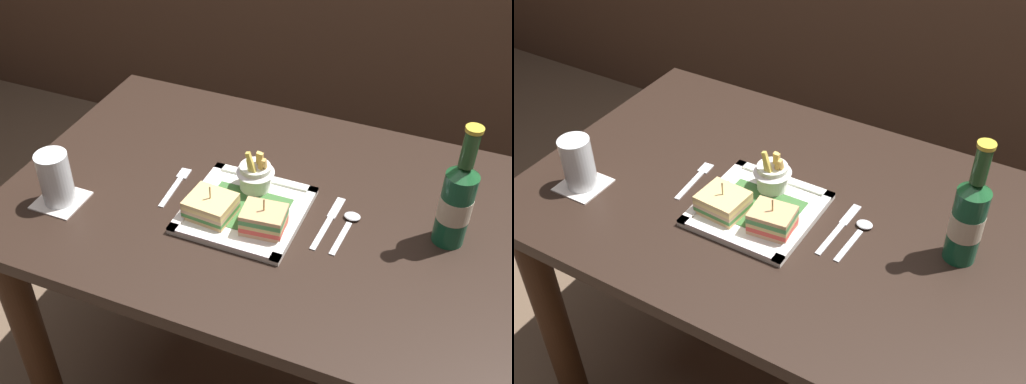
% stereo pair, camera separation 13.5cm
% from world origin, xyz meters
% --- Properties ---
extents(dining_table, '(1.13, 0.75, 0.72)m').
position_xyz_m(dining_table, '(0.00, 0.00, 0.58)').
color(dining_table, black).
rests_on(dining_table, ground_plane).
extents(square_plate, '(0.24, 0.24, 0.02)m').
position_xyz_m(square_plate, '(-0.03, -0.06, 0.73)').
color(square_plate, white).
rests_on(square_plate, dining_table).
extents(sandwich_half_left, '(0.10, 0.09, 0.07)m').
position_xyz_m(sandwich_half_left, '(-0.09, -0.10, 0.76)').
color(sandwich_half_left, tan).
rests_on(sandwich_half_left, square_plate).
extents(sandwich_half_right, '(0.09, 0.08, 0.08)m').
position_xyz_m(sandwich_half_right, '(0.03, -0.10, 0.76)').
color(sandwich_half_right, tan).
rests_on(sandwich_half_right, square_plate).
extents(fries_cup, '(0.08, 0.08, 0.11)m').
position_xyz_m(fries_cup, '(-0.03, 0.02, 0.78)').
color(fries_cup, white).
rests_on(fries_cup, square_plate).
extents(beer_bottle, '(0.06, 0.06, 0.27)m').
position_xyz_m(beer_bottle, '(0.38, 0.03, 0.82)').
color(beer_bottle, '#165637').
rests_on(beer_bottle, dining_table).
extents(drink_coaster, '(0.10, 0.10, 0.00)m').
position_xyz_m(drink_coaster, '(-0.41, -0.17, 0.73)').
color(drink_coaster, silver).
rests_on(drink_coaster, dining_table).
extents(water_glass, '(0.07, 0.07, 0.12)m').
position_xyz_m(water_glass, '(-0.41, -0.17, 0.78)').
color(water_glass, silver).
rests_on(water_glass, dining_table).
extents(fork, '(0.03, 0.14, 0.00)m').
position_xyz_m(fork, '(-0.21, -0.03, 0.73)').
color(fork, silver).
rests_on(fork, dining_table).
extents(knife, '(0.02, 0.18, 0.00)m').
position_xyz_m(knife, '(0.15, -0.01, 0.73)').
color(knife, silver).
rests_on(knife, dining_table).
extents(spoon, '(0.03, 0.14, 0.01)m').
position_xyz_m(spoon, '(0.19, -0.01, 0.73)').
color(spoon, silver).
rests_on(spoon, dining_table).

